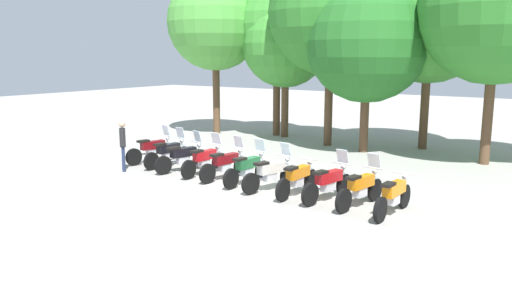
% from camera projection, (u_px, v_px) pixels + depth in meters
% --- Properties ---
extents(ground_plane, '(80.00, 80.00, 0.00)m').
position_uv_depth(ground_plane, '(247.00, 184.00, 16.20)').
color(ground_plane, '#9E9B93').
extents(motorcycle_0, '(0.75, 2.16, 1.37)m').
position_uv_depth(motorcycle_0, '(153.00, 149.00, 19.39)').
color(motorcycle_0, black).
rests_on(motorcycle_0, ground_plane).
extents(motorcycle_1, '(0.62, 2.19, 1.37)m').
position_uv_depth(motorcycle_1, '(168.00, 152.00, 18.72)').
color(motorcycle_1, black).
rests_on(motorcycle_1, ground_plane).
extents(motorcycle_2, '(0.80, 2.15, 1.37)m').
position_uv_depth(motorcycle_2, '(183.00, 157.00, 17.94)').
color(motorcycle_2, black).
rests_on(motorcycle_2, ground_plane).
extents(motorcycle_3, '(0.62, 2.19, 1.37)m').
position_uv_depth(motorcycle_3, '(205.00, 160.00, 17.41)').
color(motorcycle_3, black).
rests_on(motorcycle_3, ground_plane).
extents(motorcycle_4, '(0.67, 2.18, 1.37)m').
position_uv_depth(motorcycle_4, '(226.00, 164.00, 16.78)').
color(motorcycle_4, black).
rests_on(motorcycle_4, ground_plane).
extents(motorcycle_5, '(0.62, 2.19, 1.37)m').
position_uv_depth(motorcycle_5, '(248.00, 168.00, 16.14)').
color(motorcycle_5, black).
rests_on(motorcycle_5, ground_plane).
extents(motorcycle_6, '(0.80, 2.15, 1.37)m').
position_uv_depth(motorcycle_6, '(271.00, 173.00, 15.44)').
color(motorcycle_6, black).
rests_on(motorcycle_6, ground_plane).
extents(motorcycle_7, '(0.62, 2.19, 0.99)m').
position_uv_depth(motorcycle_7, '(298.00, 178.00, 14.84)').
color(motorcycle_7, black).
rests_on(motorcycle_7, ground_plane).
extents(motorcycle_8, '(0.73, 2.17, 1.37)m').
position_uv_depth(motorcycle_8, '(329.00, 182.00, 14.31)').
color(motorcycle_8, black).
rests_on(motorcycle_8, ground_plane).
extents(motorcycle_9, '(0.70, 2.18, 1.37)m').
position_uv_depth(motorcycle_9, '(361.00, 188.00, 13.73)').
color(motorcycle_9, black).
rests_on(motorcycle_9, ground_plane).
extents(motorcycle_10, '(0.62, 2.19, 0.99)m').
position_uv_depth(motorcycle_10, '(394.00, 195.00, 13.02)').
color(motorcycle_10, black).
rests_on(motorcycle_10, ground_plane).
extents(person_0, '(0.36, 0.33, 1.77)m').
position_uv_depth(person_0, '(123.00, 142.00, 17.81)').
color(person_0, '#232D4C').
rests_on(person_0, ground_plane).
extents(tree_0, '(4.78, 4.78, 7.99)m').
position_uv_depth(tree_0, '(215.00, 22.00, 25.69)').
color(tree_0, brown).
rests_on(tree_0, ground_plane).
extents(tree_1, '(4.15, 4.15, 7.51)m').
position_uv_depth(tree_1, '(277.00, 25.00, 25.17)').
color(tree_1, brown).
rests_on(tree_1, ground_plane).
extents(tree_2, '(4.23, 4.23, 6.65)m').
position_uv_depth(tree_2, '(286.00, 44.00, 24.82)').
color(tree_2, brown).
rests_on(tree_2, ground_plane).
extents(tree_3, '(5.40, 5.40, 8.48)m').
position_uv_depth(tree_3, '(331.00, 13.00, 22.13)').
color(tree_3, brown).
rests_on(tree_3, ground_plane).
extents(tree_4, '(5.00, 5.00, 7.05)m').
position_uv_depth(tree_4, '(367.00, 41.00, 20.81)').
color(tree_4, brown).
rests_on(tree_4, ground_plane).
extents(tree_5, '(5.50, 5.50, 8.29)m').
position_uv_depth(tree_5, '(430.00, 17.00, 21.31)').
color(tree_5, brown).
rests_on(tree_5, ground_plane).
extents(tree_6, '(5.41, 5.41, 8.32)m').
position_uv_depth(tree_6, '(497.00, 8.00, 18.17)').
color(tree_6, brown).
rests_on(tree_6, ground_plane).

